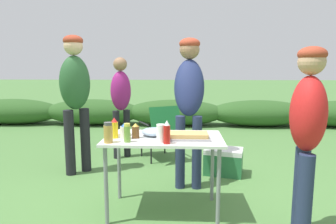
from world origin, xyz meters
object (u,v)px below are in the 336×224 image
plate_stack (125,133)px  standing_person_in_olive_jacket (75,89)px  relish_jar (127,133)px  standing_person_with_beanie (189,92)px  standing_person_in_dark_puffer (307,125)px  folding_table (164,145)px  camp_chair_green_behind_table (161,130)px  mustard_bottle (114,128)px  ketchup_bottle (167,133)px  cooler_box (223,161)px  mixing_bowl (154,132)px  spice_jar (108,133)px  food_tray (189,136)px  beer_bottle (136,131)px  standing_person_in_red_jacket (121,98)px  mayo_bottle (125,131)px  paper_cup_stack (161,133)px

plate_stack → standing_person_in_olive_jacket: bearing=131.6°
plate_stack → relish_jar: relish_jar is taller
standing_person_with_beanie → standing_person_in_dark_puffer: bearing=-49.6°
folding_table → camp_chair_green_behind_table: size_ratio=1.32×
standing_person_in_dark_puffer → camp_chair_green_behind_table: (-1.29, 2.00, -0.48)m
mustard_bottle → ketchup_bottle: bearing=-20.9°
cooler_box → standing_person_in_olive_jacket: bearing=15.5°
mixing_bowl → ketchup_bottle: (0.14, -0.29, 0.06)m
cooler_box → spice_jar: bearing=62.1°
mixing_bowl → spice_jar: 0.47m
food_tray → mixing_bowl: mixing_bowl is taller
beer_bottle → standing_person_in_red_jacket: size_ratio=0.09×
mustard_bottle → ketchup_bottle: 0.53m
folding_table → standing_person_in_dark_puffer: standing_person_in_dark_puffer is taller
mixing_bowl → standing_person_in_olive_jacket: standing_person_in_olive_jacket is taller
relish_jar → ketchup_bottle: size_ratio=0.81×
mustard_bottle → standing_person_with_beanie: bearing=47.4°
standing_person_in_olive_jacket → plate_stack: bearing=-93.7°
plate_stack → relish_jar: (0.08, -0.32, 0.07)m
mixing_bowl → ketchup_bottle: 0.33m
mayo_bottle → standing_person_with_beanie: standing_person_with_beanie is taller
camp_chair_green_behind_table → spice_jar: bearing=-128.0°
folding_table → mustard_bottle: mustard_bottle is taller
mayo_bottle → ketchup_bottle: bearing=-21.7°
paper_cup_stack → standing_person_in_olive_jacket: size_ratio=0.09×
beer_bottle → relish_jar: 0.16m
ketchup_bottle → spice_jar: size_ratio=1.13×
mixing_bowl → spice_jar: bearing=-141.9°
relish_jar → standing_person_in_dark_puffer: (1.46, -0.19, 0.12)m
mustard_bottle → ketchup_bottle: ketchup_bottle is taller
folding_table → standing_person_in_olive_jacket: size_ratio=0.61×
folding_table → mayo_bottle: size_ratio=7.44×
folding_table → mustard_bottle: 0.49m
plate_stack → mixing_bowl: 0.30m
relish_jar → spice_jar: (-0.16, -0.03, 0.01)m
standing_person_in_dark_puffer → camp_chair_green_behind_table: standing_person_in_dark_puffer is taller
food_tray → plate_stack: 0.65m
food_tray → spice_jar: bearing=-165.7°
mayo_bottle → standing_person_in_dark_puffer: bearing=-11.6°
mustard_bottle → spice_jar: mustard_bottle is taller
mustard_bottle → standing_person_in_red_jacket: standing_person_in_red_jacket is taller
relish_jar → standing_person_in_dark_puffer: standing_person_in_dark_puffer is taller
mixing_bowl → standing_person_in_red_jacket: bearing=111.4°
folding_table → relish_jar: size_ratio=6.62×
folding_table → standing_person_in_dark_puffer: bearing=-18.9°
beer_bottle → standing_person_in_olive_jacket: standing_person_in_olive_jacket is taller
paper_cup_stack → relish_jar: (-0.29, -0.01, 0.00)m
standing_person_with_beanie → camp_chair_green_behind_table: size_ratio=2.08×
food_tray → standing_person_in_red_jacket: standing_person_in_red_jacket is taller
standing_person_in_olive_jacket → folding_table: bearing=-85.9°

